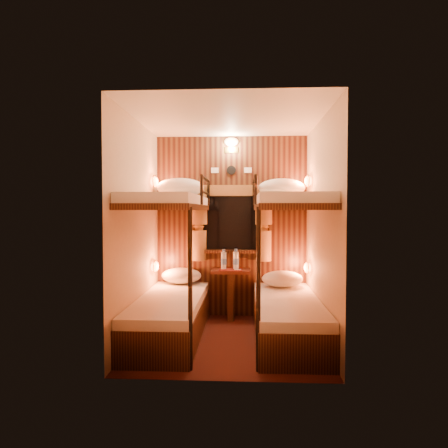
# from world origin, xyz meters

# --- Properties ---
(floor) EXTENTS (2.10, 2.10, 0.00)m
(floor) POSITION_xyz_m (0.00, 0.00, 0.00)
(floor) COLOR #36140E
(floor) RESTS_ON ground
(ceiling) EXTENTS (2.10, 2.10, 0.00)m
(ceiling) POSITION_xyz_m (0.00, 0.00, 2.40)
(ceiling) COLOR silver
(ceiling) RESTS_ON wall_back
(wall_back) EXTENTS (2.40, 0.00, 2.40)m
(wall_back) POSITION_xyz_m (0.00, 1.05, 1.20)
(wall_back) COLOR #C6B293
(wall_back) RESTS_ON floor
(wall_front) EXTENTS (2.40, 0.00, 2.40)m
(wall_front) POSITION_xyz_m (0.00, -1.05, 1.20)
(wall_front) COLOR #C6B293
(wall_front) RESTS_ON floor
(wall_left) EXTENTS (0.00, 2.40, 2.40)m
(wall_left) POSITION_xyz_m (-1.00, 0.00, 1.20)
(wall_left) COLOR #C6B293
(wall_left) RESTS_ON floor
(wall_right) EXTENTS (0.00, 2.40, 2.40)m
(wall_right) POSITION_xyz_m (1.00, 0.00, 1.20)
(wall_right) COLOR #C6B293
(wall_right) RESTS_ON floor
(back_panel) EXTENTS (2.00, 0.03, 2.40)m
(back_panel) POSITION_xyz_m (0.00, 1.04, 1.20)
(back_panel) COLOR black
(back_panel) RESTS_ON floor
(bunk_left) EXTENTS (0.72, 1.90, 1.82)m
(bunk_left) POSITION_xyz_m (-0.65, 0.07, 0.56)
(bunk_left) COLOR black
(bunk_left) RESTS_ON floor
(bunk_right) EXTENTS (0.72, 1.90, 1.82)m
(bunk_right) POSITION_xyz_m (0.65, 0.07, 0.56)
(bunk_right) COLOR black
(bunk_right) RESTS_ON floor
(window) EXTENTS (1.00, 0.12, 0.79)m
(window) POSITION_xyz_m (0.00, 1.00, 1.18)
(window) COLOR black
(window) RESTS_ON back_panel
(curtains) EXTENTS (1.10, 0.22, 1.00)m
(curtains) POSITION_xyz_m (0.00, 0.97, 1.26)
(curtains) COLOR olive
(curtains) RESTS_ON back_panel
(back_fixtures) EXTENTS (0.54, 0.09, 0.48)m
(back_fixtures) POSITION_xyz_m (0.00, 1.00, 2.25)
(back_fixtures) COLOR black
(back_fixtures) RESTS_ON back_panel
(reading_lamps) EXTENTS (2.00, 0.20, 1.25)m
(reading_lamps) POSITION_xyz_m (-0.00, 0.70, 1.24)
(reading_lamps) COLOR #FF6026
(reading_lamps) RESTS_ON wall_left
(table) EXTENTS (0.50, 0.34, 0.66)m
(table) POSITION_xyz_m (0.00, 0.85, 0.41)
(table) COLOR #501812
(table) RESTS_ON floor
(bottle_left) EXTENTS (0.08, 0.08, 0.26)m
(bottle_left) POSITION_xyz_m (-0.09, 0.87, 0.76)
(bottle_left) COLOR #99BFE5
(bottle_left) RESTS_ON table
(bottle_right) EXTENTS (0.08, 0.08, 0.27)m
(bottle_right) POSITION_xyz_m (0.06, 0.87, 0.76)
(bottle_right) COLOR #99BFE5
(bottle_right) RESTS_ON table
(sachet_a) EXTENTS (0.09, 0.07, 0.01)m
(sachet_a) POSITION_xyz_m (0.09, 0.80, 0.65)
(sachet_a) COLOR silver
(sachet_a) RESTS_ON table
(sachet_b) EXTENTS (0.08, 0.07, 0.00)m
(sachet_b) POSITION_xyz_m (0.04, 0.90, 0.65)
(sachet_b) COLOR silver
(sachet_b) RESTS_ON table
(pillow_lower_left) EXTENTS (0.52, 0.37, 0.21)m
(pillow_lower_left) POSITION_xyz_m (-0.65, 0.86, 0.56)
(pillow_lower_left) COLOR white
(pillow_lower_left) RESTS_ON bunk_left
(pillow_lower_right) EXTENTS (0.51, 0.37, 0.20)m
(pillow_lower_right) POSITION_xyz_m (0.65, 0.69, 0.56)
(pillow_lower_right) COLOR white
(pillow_lower_right) RESTS_ON bunk_right
(pillow_upper_left) EXTENTS (0.62, 0.44, 0.24)m
(pillow_upper_left) POSITION_xyz_m (-0.65, 0.79, 1.71)
(pillow_upper_left) COLOR white
(pillow_upper_left) RESTS_ON bunk_left
(pillow_upper_right) EXTENTS (0.60, 0.43, 0.24)m
(pillow_upper_right) POSITION_xyz_m (0.65, 0.83, 1.71)
(pillow_upper_right) COLOR white
(pillow_upper_right) RESTS_ON bunk_right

